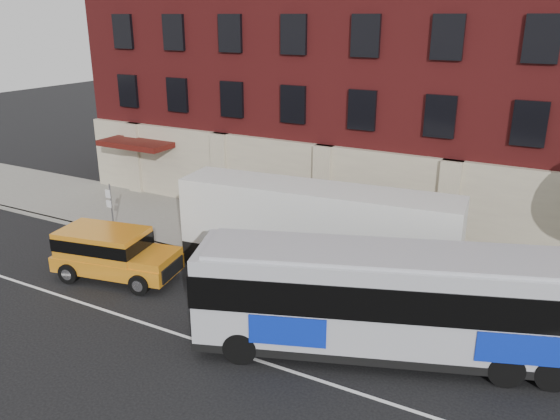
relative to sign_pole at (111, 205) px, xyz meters
The scene contains 9 objects.
ground 10.59m from the sign_pole, 35.87° to the right, with size 120.00×120.00×0.00m, color black.
sidewalk 9.07m from the sign_pole, 18.56° to the left, with size 60.00×6.00×0.15m, color gray.
kerb 8.61m from the sign_pole, ahead, with size 60.00×0.25×0.15m, color gray.
lane_line 10.31m from the sign_pole, 33.60° to the right, with size 60.00×0.12×0.01m, color white.
building 15.03m from the sign_pole, 51.75° to the left, with size 30.00×12.10×15.00m.
sign_pole is the anchor object (origin of this frame).
city_bus 15.50m from the sign_pole, 11.97° to the right, with size 12.68×6.87×3.43m.
yellow_suv 4.88m from the sign_pole, 45.52° to the right, with size 5.34×2.99×1.99m.
shipping_container 10.49m from the sign_pole, ahead, with size 11.29×3.43×3.70m.
Camera 1 is at (10.57, -11.94, 9.99)m, focal length 35.73 mm.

